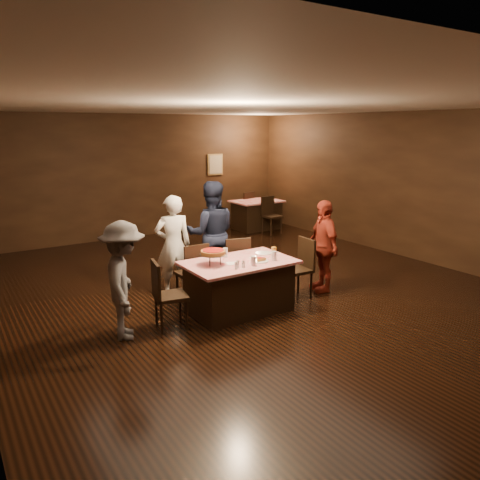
{
  "coord_description": "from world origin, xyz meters",
  "views": [
    {
      "loc": [
        -4.16,
        -6.06,
        2.67
      ],
      "look_at": [
        -0.39,
        -0.25,
        1.0
      ],
      "focal_mm": 35.0,
      "sensor_mm": 36.0,
      "label": 1
    }
  ],
  "objects_px": {
    "chair_back_far": "(244,208)",
    "glass_amber": "(274,252)",
    "back_table": "(256,215)",
    "diner_navy_hoodie": "(211,233)",
    "diner_grey_knit": "(124,281)",
    "glass_front_right": "(274,256)",
    "chair_far_right": "(235,264)",
    "glass_back": "(225,253)",
    "chair_far_left": "(191,272)",
    "glass_front_left": "(253,261)",
    "diner_white_jacket": "(173,245)",
    "main_table": "(239,286)",
    "chair_end_right": "(297,268)",
    "plate_empty": "(263,253)",
    "chair_back_near": "(272,215)",
    "diner_red_shirt": "(323,246)",
    "pizza_stand": "(213,252)",
    "chair_end_left": "(171,295)"
  },
  "relations": [
    {
      "from": "chair_back_far",
      "to": "glass_amber",
      "type": "relative_size",
      "value": 6.79
    },
    {
      "from": "back_table",
      "to": "diner_navy_hoodie",
      "type": "distance_m",
      "value": 4.69
    },
    {
      "from": "diner_grey_knit",
      "to": "glass_amber",
      "type": "distance_m",
      "value": 2.32
    },
    {
      "from": "glass_front_right",
      "to": "glass_amber",
      "type": "relative_size",
      "value": 1.0
    },
    {
      "from": "chair_far_right",
      "to": "glass_back",
      "type": "bearing_deg",
      "value": 58.77
    },
    {
      "from": "diner_navy_hoodie",
      "to": "chair_far_left",
      "type": "bearing_deg",
      "value": 64.25
    },
    {
      "from": "glass_amber",
      "to": "chair_back_far",
      "type": "bearing_deg",
      "value": 60.77
    },
    {
      "from": "glass_front_right",
      "to": "glass_front_left",
      "type": "bearing_deg",
      "value": -172.87
    },
    {
      "from": "chair_back_far",
      "to": "chair_far_right",
      "type": "bearing_deg",
      "value": 42.1
    },
    {
      "from": "diner_white_jacket",
      "to": "glass_front_left",
      "type": "distance_m",
      "value": 1.6
    },
    {
      "from": "main_table",
      "to": "glass_amber",
      "type": "relative_size",
      "value": 11.43
    },
    {
      "from": "back_table",
      "to": "chair_far_right",
      "type": "bearing_deg",
      "value": -129.11
    },
    {
      "from": "chair_far_left",
      "to": "glass_front_right",
      "type": "distance_m",
      "value": 1.36
    },
    {
      "from": "back_table",
      "to": "chair_end_right",
      "type": "distance_m",
      "value": 5.24
    },
    {
      "from": "plate_empty",
      "to": "glass_front_right",
      "type": "bearing_deg",
      "value": -104.04
    },
    {
      "from": "chair_back_near",
      "to": "chair_back_far",
      "type": "height_order",
      "value": "same"
    },
    {
      "from": "diner_red_shirt",
      "to": "glass_back",
      "type": "xyz_separation_m",
      "value": [
        -1.72,
        0.28,
        0.07
      ]
    },
    {
      "from": "main_table",
      "to": "glass_front_left",
      "type": "distance_m",
      "value": 0.55
    },
    {
      "from": "chair_back_far",
      "to": "plate_empty",
      "type": "height_order",
      "value": "chair_back_far"
    },
    {
      "from": "chair_back_near",
      "to": "diner_white_jacket",
      "type": "distance_m",
      "value": 4.88
    },
    {
      "from": "main_table",
      "to": "diner_grey_knit",
      "type": "bearing_deg",
      "value": 178.36
    },
    {
      "from": "chair_far_left",
      "to": "chair_back_far",
      "type": "bearing_deg",
      "value": -132.35
    },
    {
      "from": "main_table",
      "to": "glass_front_right",
      "type": "xyz_separation_m",
      "value": [
        0.45,
        -0.25,
        0.46
      ]
    },
    {
      "from": "chair_end_right",
      "to": "diner_grey_knit",
      "type": "xyz_separation_m",
      "value": [
        -2.81,
        0.05,
        0.3
      ]
    },
    {
      "from": "chair_back_near",
      "to": "glass_front_left",
      "type": "xyz_separation_m",
      "value": [
        -3.51,
        -4.23,
        0.37
      ]
    },
    {
      "from": "pizza_stand",
      "to": "chair_far_right",
      "type": "bearing_deg",
      "value": 41.19
    },
    {
      "from": "chair_end_right",
      "to": "plate_empty",
      "type": "bearing_deg",
      "value": -102.32
    },
    {
      "from": "chair_back_far",
      "to": "back_table",
      "type": "bearing_deg",
      "value": 77.25
    },
    {
      "from": "chair_far_right",
      "to": "diner_navy_hoodie",
      "type": "relative_size",
      "value": 0.53
    },
    {
      "from": "chair_far_right",
      "to": "chair_end_right",
      "type": "relative_size",
      "value": 1.0
    },
    {
      "from": "chair_end_left",
      "to": "chair_back_near",
      "type": "bearing_deg",
      "value": -38.75
    },
    {
      "from": "chair_far_right",
      "to": "diner_white_jacket",
      "type": "distance_m",
      "value": 1.05
    },
    {
      "from": "diner_red_shirt",
      "to": "chair_far_left",
      "type": "bearing_deg",
      "value": -91.92
    },
    {
      "from": "chair_end_left",
      "to": "diner_grey_knit",
      "type": "distance_m",
      "value": 0.68
    },
    {
      "from": "chair_end_right",
      "to": "glass_front_left",
      "type": "xyz_separation_m",
      "value": [
        -1.05,
        -0.3,
        0.37
      ]
    },
    {
      "from": "chair_far_left",
      "to": "diner_red_shirt",
      "type": "height_order",
      "value": "diner_red_shirt"
    },
    {
      "from": "chair_back_near",
      "to": "chair_back_far",
      "type": "xyz_separation_m",
      "value": [
        0.0,
        1.3,
        0.0
      ]
    },
    {
      "from": "chair_back_near",
      "to": "glass_front_left",
      "type": "distance_m",
      "value": 5.51
    },
    {
      "from": "chair_far_right",
      "to": "plate_empty",
      "type": "xyz_separation_m",
      "value": [
        0.15,
        -0.6,
        0.3
      ]
    },
    {
      "from": "chair_far_left",
      "to": "diner_red_shirt",
      "type": "xyz_separation_m",
      "value": [
        2.07,
        -0.73,
        0.29
      ]
    },
    {
      "from": "chair_back_near",
      "to": "diner_grey_knit",
      "type": "bearing_deg",
      "value": -146.38
    },
    {
      "from": "main_table",
      "to": "pizza_stand",
      "type": "relative_size",
      "value": 4.21
    },
    {
      "from": "chair_end_left",
      "to": "glass_amber",
      "type": "bearing_deg",
      "value": -80.62
    },
    {
      "from": "diner_red_shirt",
      "to": "glass_front_left",
      "type": "xyz_separation_m",
      "value": [
        -1.62,
        -0.32,
        0.07
      ]
    },
    {
      "from": "main_table",
      "to": "glass_front_right",
      "type": "height_order",
      "value": "glass_front_right"
    },
    {
      "from": "glass_amber",
      "to": "diner_grey_knit",
      "type": "bearing_deg",
      "value": 177.55
    },
    {
      "from": "chair_back_far",
      "to": "diner_navy_hoodie",
      "type": "distance_m",
      "value": 5.12
    },
    {
      "from": "glass_front_left",
      "to": "glass_amber",
      "type": "relative_size",
      "value": 1.0
    },
    {
      "from": "chair_far_left",
      "to": "diner_navy_hoodie",
      "type": "xyz_separation_m",
      "value": [
        0.68,
        0.57,
        0.43
      ]
    },
    {
      "from": "chair_back_far",
      "to": "diner_navy_hoodie",
      "type": "xyz_separation_m",
      "value": [
        -3.27,
        -3.92,
        0.43
      ]
    }
  ]
}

